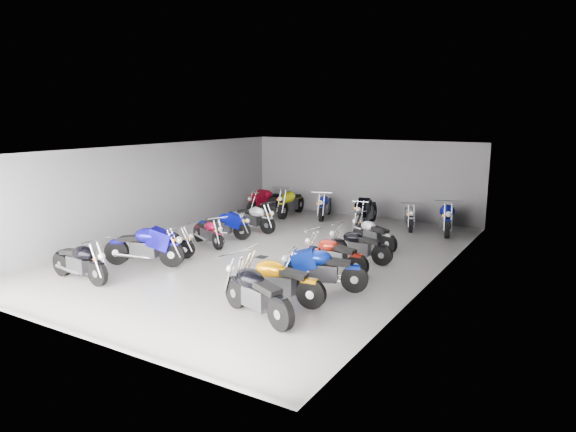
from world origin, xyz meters
name	(u,v)px	position (x,y,z in m)	size (l,w,h in m)	color
ground	(271,253)	(0.00, 0.00, 0.00)	(14.00, 14.00, 0.00)	gray
wall_back	(362,178)	(0.00, 7.00, 1.60)	(10.00, 0.10, 3.20)	slate
wall_left	(151,190)	(-5.00, 0.00, 1.60)	(0.10, 14.00, 3.20)	slate
wall_right	(436,220)	(5.00, 0.00, 1.60)	(0.10, 14.00, 3.20)	slate
ceiling	(270,148)	(0.00, 0.00, 3.22)	(10.00, 14.00, 0.04)	black
drain_grate	(262,257)	(0.00, -0.50, 0.01)	(0.32, 0.32, 0.01)	black
motorcycle_left_a	(80,262)	(-2.75, -4.75, 0.52)	(2.15, 0.44, 0.95)	black
motorcycle_left_b	(145,246)	(-2.33, -2.91, 0.56)	(2.23, 1.06, 1.03)	black
motorcycle_left_c	(166,243)	(-2.44, -1.97, 0.44)	(1.78, 0.72, 0.81)	black
motorcycle_left_d	(208,232)	(-2.27, -0.23, 0.45)	(1.78, 0.82, 0.82)	black
motorcycle_left_e	(223,225)	(-2.41, 0.74, 0.48)	(1.89, 0.83, 0.87)	black
motorcycle_left_f	(253,218)	(-2.23, 2.24, 0.50)	(2.09, 0.46, 0.92)	black
motorcycle_right_a	(256,293)	(2.52, -4.43, 0.55)	(2.20, 0.91, 1.00)	black
motorcycle_right_b	(279,281)	(2.46, -3.45, 0.53)	(2.20, 0.50, 0.97)	black
motorcycle_right_c	(322,269)	(2.89, -2.14, 0.52)	(2.11, 0.83, 0.96)	black
motorcycle_right_d	(334,255)	(2.50, -0.68, 0.48)	(2.01, 0.44, 0.88)	black
motorcycle_right_e	(359,246)	(2.68, 0.57, 0.48)	(1.99, 0.38, 0.88)	black
motorcycle_right_f	(372,234)	(2.44, 2.21, 0.47)	(1.86, 0.91, 0.87)	black
motorcycle_back_a	(267,201)	(-3.62, 5.30, 0.55)	(0.71, 2.25, 1.00)	black
motorcycle_back_b	(291,203)	(-2.52, 5.43, 0.57)	(0.54, 2.39, 1.05)	black
motorcycle_back_c	(325,206)	(-1.08, 5.75, 0.52)	(0.77, 2.12, 0.96)	black
motorcycle_back_d	(366,211)	(0.95, 5.29, 0.57)	(0.53, 2.36, 1.04)	black
motorcycle_back_e	(410,216)	(2.56, 5.59, 0.48)	(0.88, 1.91, 0.88)	black
motorcycle_back_f	(446,218)	(3.92, 5.56, 0.58)	(0.86, 2.34, 1.06)	black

